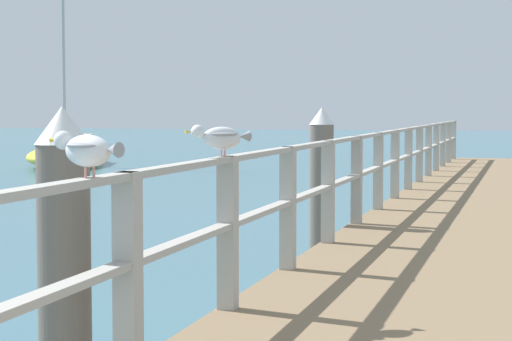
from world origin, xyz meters
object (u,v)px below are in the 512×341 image
at_px(dock_piling_near, 65,283).
at_px(seagull_background, 220,137).
at_px(dock_piling_far, 321,187).
at_px(boat_2, 67,153).
at_px(seagull_foreground, 87,149).

xyz_separation_m(dock_piling_near, seagull_background, (0.37, 1.46, 0.73)).
xyz_separation_m(dock_piling_far, seagull_background, (0.37, -4.82, 0.73)).
distance_m(dock_piling_far, seagull_background, 4.89).
height_order(dock_piling_far, seagull_background, dock_piling_far).
xyz_separation_m(dock_piling_far, boat_2, (-12.22, 16.80, -0.54)).
distance_m(dock_piling_near, seagull_background, 1.67).
relative_size(dock_piling_near, seagull_background, 4.98).
bearing_deg(dock_piling_near, boat_2, 117.90).
height_order(dock_piling_near, seagull_background, dock_piling_near).
relative_size(dock_piling_near, seagull_foreground, 4.11).
relative_size(dock_piling_near, boat_2, 0.26).
bearing_deg(dock_piling_far, boat_2, 126.04).
bearing_deg(dock_piling_far, seagull_foreground, -86.84).
height_order(dock_piling_near, boat_2, boat_2).
bearing_deg(seagull_foreground, boat_2, 50.90).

